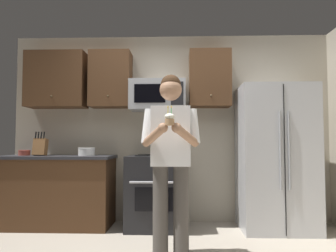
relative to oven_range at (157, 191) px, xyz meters
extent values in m
cube|color=#B7AD99|center=(0.15, 0.39, 0.84)|extent=(4.40, 0.10, 2.60)
cube|color=black|center=(0.00, 0.00, 0.00)|extent=(0.76, 0.66, 0.92)
cube|color=black|center=(0.00, -0.33, -0.04)|extent=(0.48, 0.01, 0.28)
cylinder|color=#99999E|center=(0.00, -0.36, 0.16)|extent=(0.60, 0.03, 0.03)
cylinder|color=black|center=(-0.18, -0.14, 0.46)|extent=(0.18, 0.18, 0.01)
cylinder|color=black|center=(0.18, -0.14, 0.46)|extent=(0.18, 0.18, 0.01)
cylinder|color=black|center=(-0.18, 0.14, 0.46)|extent=(0.18, 0.18, 0.01)
cylinder|color=black|center=(0.18, 0.14, 0.46)|extent=(0.18, 0.18, 0.01)
cube|color=#9EA0A5|center=(0.00, 0.12, 1.26)|extent=(0.74, 0.40, 0.40)
cube|color=black|center=(-0.09, -0.08, 1.26)|extent=(0.40, 0.01, 0.24)
cube|color=black|center=(0.26, -0.08, 1.26)|extent=(0.16, 0.01, 0.30)
cube|color=#B7BABF|center=(1.50, -0.04, 0.44)|extent=(0.90, 0.72, 1.80)
cylinder|color=gray|center=(1.45, -0.41, 0.54)|extent=(0.02, 0.02, 0.90)
cylinder|color=gray|center=(1.55, -0.41, 0.54)|extent=(0.02, 0.02, 0.90)
cube|color=black|center=(1.50, -0.40, 0.44)|extent=(0.01, 0.01, 1.74)
cube|color=#4C301C|center=(-1.40, 0.17, 1.49)|extent=(0.80, 0.34, 0.76)
sphere|color=brown|center=(-1.40, -0.01, 1.24)|extent=(0.03, 0.03, 0.03)
cube|color=#4C301C|center=(-0.65, 0.17, 1.49)|extent=(0.55, 0.34, 0.76)
sphere|color=brown|center=(-0.65, -0.01, 1.24)|extent=(0.03, 0.03, 0.03)
cube|color=#4C301C|center=(0.70, 0.17, 1.49)|extent=(0.55, 0.34, 0.76)
sphere|color=brown|center=(0.70, -0.01, 1.24)|extent=(0.03, 0.03, 0.03)
cube|color=#4C301C|center=(-1.30, 0.02, -0.02)|extent=(1.40, 0.62, 0.88)
cube|color=#2D2D33|center=(-1.30, 0.02, 0.44)|extent=(1.44, 0.66, 0.04)
cube|color=brown|center=(-1.52, -0.03, 0.57)|extent=(0.16, 0.15, 0.24)
cylinder|color=black|center=(-1.58, -0.05, 0.72)|extent=(0.02, 0.04, 0.09)
cylinder|color=black|center=(-1.54, -0.05, 0.72)|extent=(0.02, 0.04, 0.09)
cylinder|color=black|center=(-1.51, -0.05, 0.72)|extent=(0.02, 0.04, 0.09)
cylinder|color=black|center=(-1.47, -0.05, 0.72)|extent=(0.02, 0.04, 0.09)
cylinder|color=white|center=(-0.93, 0.03, 0.51)|extent=(0.21, 0.21, 0.10)
torus|color=white|center=(-0.93, 0.03, 0.55)|extent=(0.22, 0.22, 0.01)
cylinder|color=#B24C3F|center=(-1.76, 0.03, 0.49)|extent=(0.15, 0.15, 0.07)
torus|color=#B24C3F|center=(-1.76, 0.03, 0.52)|extent=(0.15, 0.15, 0.01)
cylinder|color=#4C4742|center=(0.10, -1.00, -0.03)|extent=(0.15, 0.15, 0.86)
cylinder|color=#4C4742|center=(0.30, -1.00, -0.03)|extent=(0.15, 0.15, 0.86)
cube|color=white|center=(0.20, -1.00, 0.69)|extent=(0.38, 0.22, 0.58)
sphere|color=#A37556|center=(0.20, -1.00, 1.15)|extent=(0.22, 0.22, 0.22)
sphere|color=#382314|center=(0.20, -0.99, 1.20)|extent=(0.20, 0.20, 0.20)
cylinder|color=white|center=(-0.02, -1.03, 0.78)|extent=(0.15, 0.18, 0.35)
cylinder|color=#A37556|center=(0.05, -1.19, 0.69)|extent=(0.26, 0.33, 0.21)
sphere|color=#A37556|center=(0.14, -1.32, 0.76)|extent=(0.09, 0.09, 0.09)
cylinder|color=white|center=(0.43, -1.03, 0.78)|extent=(0.15, 0.18, 0.35)
cylinder|color=#A37556|center=(0.35, -1.19, 0.69)|extent=(0.26, 0.33, 0.21)
sphere|color=#A37556|center=(0.26, -1.32, 0.76)|extent=(0.09, 0.09, 0.09)
cylinder|color=#A87F56|center=(0.20, -1.34, 0.80)|extent=(0.08, 0.08, 0.06)
ellipsoid|color=white|center=(0.20, -1.34, 0.85)|extent=(0.09, 0.09, 0.06)
cylinder|color=#4CBF66|center=(0.22, -1.34, 0.90)|extent=(0.01, 0.01, 0.06)
ellipsoid|color=#FFD159|center=(0.22, -1.34, 0.94)|extent=(0.01, 0.01, 0.02)
cylinder|color=#F2D84C|center=(0.19, -1.34, 0.90)|extent=(0.01, 0.01, 0.06)
ellipsoid|color=#FFD159|center=(0.19, -1.34, 0.94)|extent=(0.01, 0.01, 0.02)
camera|label=1|loc=(0.29, -4.12, 0.62)|focal=34.11mm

